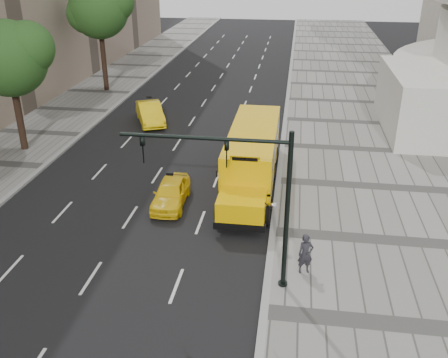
# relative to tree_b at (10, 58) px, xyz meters

# --- Properties ---
(ground) EXTENTS (140.00, 140.00, 0.00)m
(ground) POSITION_rel_tree_b_xyz_m (10.41, -2.52, -5.97)
(ground) COLOR black
(ground) RESTS_ON ground
(sidewalk_museum) EXTENTS (12.00, 140.00, 0.15)m
(sidewalk_museum) POSITION_rel_tree_b_xyz_m (22.41, -2.52, -5.89)
(sidewalk_museum) COLOR gray
(sidewalk_museum) RESTS_ON ground
(curb_museum) EXTENTS (0.30, 140.00, 0.15)m
(curb_museum) POSITION_rel_tree_b_xyz_m (16.41, -2.52, -5.89)
(curb_museum) COLOR gray
(curb_museum) RESTS_ON ground
(curb_far) EXTENTS (0.30, 140.00, 0.15)m
(curb_far) POSITION_rel_tree_b_xyz_m (2.41, -2.52, -5.89)
(curb_far) COLOR gray
(curb_far) RESTS_ON ground
(tree_b) EXTENTS (5.15, 4.58, 8.22)m
(tree_b) POSITION_rel_tree_b_xyz_m (0.00, 0.00, 0.00)
(tree_b) COLOR black
(tree_b) RESTS_ON ground
(tree_c) EXTENTS (5.72, 5.09, 9.77)m
(tree_c) POSITION_rel_tree_b_xyz_m (0.01, 14.93, 1.29)
(tree_c) COLOR black
(tree_c) RESTS_ON ground
(school_bus) EXTENTS (2.96, 11.56, 3.19)m
(school_bus) POSITION_rel_tree_b_xyz_m (14.91, -2.49, -4.21)
(school_bus) COLOR #ECB200
(school_bus) RESTS_ON ground
(taxi_near) EXTENTS (1.70, 3.95, 1.33)m
(taxi_near) POSITION_rel_tree_b_xyz_m (11.09, -5.91, -5.31)
(taxi_near) COLOR yellow
(taxi_near) RESTS_ON ground
(taxi_far) EXTENTS (3.41, 4.94, 1.54)m
(taxi_far) POSITION_rel_tree_b_xyz_m (6.42, 6.64, -5.20)
(taxi_far) COLOR yellow
(taxi_far) RESTS_ON ground
(pedestrian) EXTENTS (0.71, 0.57, 1.69)m
(pedestrian) POSITION_rel_tree_b_xyz_m (17.83, -11.07, -4.97)
(pedestrian) COLOR #242329
(pedestrian) RESTS_ON sidewalk_museum
(traffic_signal) EXTENTS (6.18, 0.36, 6.40)m
(traffic_signal) POSITION_rel_tree_b_xyz_m (15.61, -12.04, -1.88)
(traffic_signal) COLOR black
(traffic_signal) RESTS_ON ground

